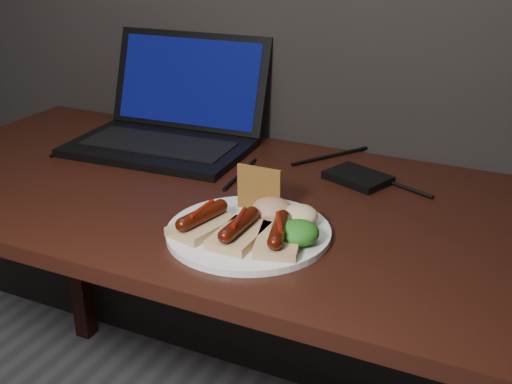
{
  "coord_description": "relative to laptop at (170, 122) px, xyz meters",
  "views": [
    {
      "loc": [
        0.6,
        0.35,
        1.26
      ],
      "look_at": [
        0.16,
        1.27,
        0.82
      ],
      "focal_mm": 45.0,
      "sensor_mm": 36.0,
      "label": 1
    }
  ],
  "objects": [
    {
      "name": "salsa_mound",
      "position": [
        0.4,
        -0.3,
        -0.02
      ],
      "size": [
        0.07,
        0.07,
        0.04
      ],
      "primitive_type": "ellipsoid",
      "color": "maroon",
      "rests_on": "plate"
    },
    {
      "name": "laptop",
      "position": [
        0.0,
        0.0,
        0.0
      ],
      "size": [
        0.43,
        0.36,
        0.25
      ],
      "color": "black",
      "rests_on": "desk"
    },
    {
      "name": "salad_greens",
      "position": [
        0.48,
        -0.37,
        -0.02
      ],
      "size": [
        0.07,
        0.07,
        0.04
      ],
      "primitive_type": "ellipsoid",
      "color": "#175210",
      "rests_on": "plate"
    },
    {
      "name": "desk_cables",
      "position": [
        0.23,
        -0.04,
        -0.05
      ],
      "size": [
        0.84,
        0.37,
        0.01
      ],
      "color": "black",
      "rests_on": "desk"
    },
    {
      "name": "coleslaw_mound",
      "position": [
        0.46,
        -0.3,
        -0.02
      ],
      "size": [
        0.06,
        0.06,
        0.04
      ],
      "primitive_type": "ellipsoid",
      "color": "beige",
      "rests_on": "plate"
    },
    {
      "name": "bread_sausage_left",
      "position": [
        0.31,
        -0.39,
        -0.02
      ],
      "size": [
        0.09,
        0.13,
        0.04
      ],
      "color": "#D6B77D",
      "rests_on": "plate"
    },
    {
      "name": "hard_drive",
      "position": [
        0.48,
        -0.04,
        -0.05
      ],
      "size": [
        0.15,
        0.13,
        0.02
      ],
      "primitive_type": "cube",
      "rotation": [
        0.0,
        0.0,
        -0.38
      ],
      "color": "black",
      "rests_on": "desk"
    },
    {
      "name": "plate",
      "position": [
        0.38,
        -0.35,
        -0.05
      ],
      "size": [
        0.36,
        0.36,
        0.01
      ],
      "primitive_type": "cylinder",
      "rotation": [
        0.0,
        0.0,
        -0.32
      ],
      "color": "white",
      "rests_on": "desk"
    },
    {
      "name": "desk",
      "position": [
        0.22,
        -0.21,
        -0.14
      ],
      "size": [
        1.4,
        0.7,
        0.75
      ],
      "color": "black",
      "rests_on": "ground"
    },
    {
      "name": "bread_sausage_center",
      "position": [
        0.39,
        -0.4,
        -0.02
      ],
      "size": [
        0.07,
        0.12,
        0.04
      ],
      "color": "#D6B77D",
      "rests_on": "plate"
    },
    {
      "name": "crispbread",
      "position": [
        0.37,
        -0.28,
        0.0
      ],
      "size": [
        0.09,
        0.01,
        0.08
      ],
      "primitive_type": "cube",
      "color": "olive",
      "rests_on": "plate"
    },
    {
      "name": "bread_sausage_right",
      "position": [
        0.45,
        -0.38,
        -0.02
      ],
      "size": [
        0.1,
        0.13,
        0.04
      ],
      "color": "#D6B77D",
      "rests_on": "plate"
    }
  ]
}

